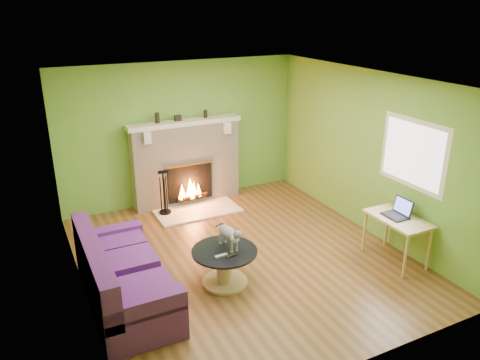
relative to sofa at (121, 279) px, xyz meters
The scene contains 22 objects.
floor 1.92m from the sofa, 10.51° to the left, with size 5.00×5.00×0.00m, color #583819.
ceiling 2.94m from the sofa, 10.51° to the left, with size 5.00×5.00×0.00m, color white.
wall_back 3.53m from the sofa, 56.86° to the left, with size 5.00×5.00×0.00m, color #5C8D2E.
wall_front 3.00m from the sofa, 49.25° to the right, with size 5.00×5.00×0.00m, color #5C8D2E.
wall_left 1.08m from the sofa, 138.72° to the left, with size 5.00×5.00×0.00m, color #5C8D2E.
wall_right 4.23m from the sofa, ahead, with size 5.00×5.00×0.00m, color #5C8D2E.
window_frame 4.31m from the sofa, ahead, with size 1.20×1.20×0.00m, color silver.
window_pane 4.30m from the sofa, ahead, with size 1.06×1.06×0.00m, color white.
fireplace 3.27m from the sofa, 55.07° to the left, with size 2.10×0.46×1.58m.
hearth 2.86m from the sofa, 49.10° to the left, with size 1.50×0.75×0.03m, color beige.
mantel 3.44m from the sofa, 54.87° to the left, with size 2.10×0.28×0.08m, color beige.
sofa is the anchor object (origin of this frame).
coffee_table 1.35m from the sofa, ahead, with size 0.88×0.88×0.49m.
desk 3.88m from the sofa, 10.71° to the right, with size 0.54×0.92×0.68m.
cat 1.46m from the sofa, ahead, with size 0.21×0.57×0.35m, color slate, non-canonical shape.
remote_silver 1.28m from the sofa, 12.72° to the right, with size 0.17×0.04×0.02m, color gray.
remote_black 1.41m from the sofa, 14.03° to the right, with size 0.16×0.04×0.02m, color black.
laptop 3.87m from the sofa, 10.04° to the right, with size 0.30×0.35×0.26m, color black, non-canonical shape.
fire_tools 2.64m from the sofa, 60.55° to the left, with size 0.22×0.22×0.81m, color black, non-canonical shape.
mantel_vase_left 3.28m from the sofa, 62.86° to the left, with size 0.08×0.08×0.18m, color black.
mantel_vase_right 3.74m from the sofa, 49.58° to the left, with size 0.07×0.07×0.14m, color black.
mantel_box 3.44m from the sofa, 56.85° to the left, with size 0.12×0.08×0.10m, color black.
Camera 1 is at (-2.75, -5.44, 3.55)m, focal length 35.00 mm.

